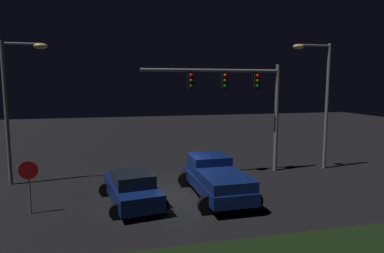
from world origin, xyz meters
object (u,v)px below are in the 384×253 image
pickup_truck (215,176)px  street_lamp_right (320,90)px  car_sedan (132,188)px  street_lamp_left (15,95)px  traffic_signal_gantry (239,91)px  stop_sign (29,177)px

pickup_truck → street_lamp_right: size_ratio=0.70×
car_sedan → street_lamp_left: bearing=41.9°
traffic_signal_gantry → stop_sign: traffic_signal_gantry is taller
traffic_signal_gantry → street_lamp_right: 5.22m
traffic_signal_gantry → street_lamp_left: size_ratio=1.10×
street_lamp_left → street_lamp_right: street_lamp_right is taller
car_sedan → pickup_truck: bearing=-96.1°
pickup_truck → street_lamp_left: bearing=64.6°
traffic_signal_gantry → pickup_truck: bearing=-125.1°
stop_sign → street_lamp_left: bearing=107.7°
car_sedan → stop_sign: (-4.14, -0.15, 0.82)m
traffic_signal_gantry → car_sedan: bearing=-148.9°
pickup_truck → stop_sign: (-8.06, -0.35, 0.56)m
pickup_truck → car_sedan: size_ratio=1.17×
pickup_truck → stop_sign: 8.09m
street_lamp_right → stop_sign: (-15.91, -3.89, -3.37)m
traffic_signal_gantry → stop_sign: size_ratio=3.73×
stop_sign → traffic_signal_gantry: bearing=21.0°
car_sedan → traffic_signal_gantry: (6.56, 3.96, 4.16)m
pickup_truck → street_lamp_right: (7.85, 3.54, 3.93)m
street_lamp_left → stop_sign: (1.50, -4.72, -3.21)m
car_sedan → stop_sign: size_ratio=2.08×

